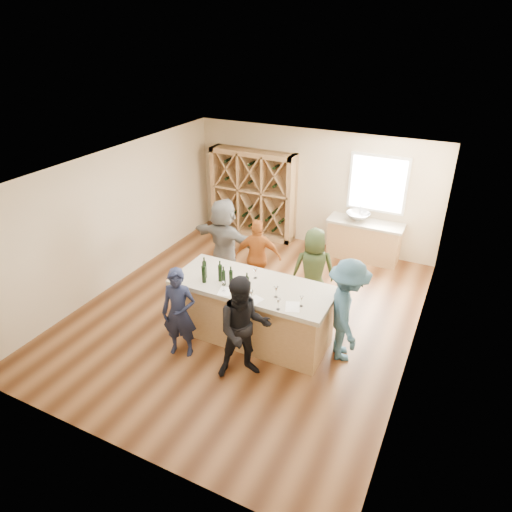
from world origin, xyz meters
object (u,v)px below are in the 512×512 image
at_px(sink, 358,216).
at_px(wine_bottle_a, 205,270).
at_px(person_server, 347,311).
at_px(tasting_counter_base, 253,313).
at_px(person_far_mid, 258,257).
at_px(wine_bottle_e, 231,278).
at_px(wine_bottle_b, 204,274).
at_px(person_near_right, 244,329).
at_px(person_near_left, 179,313).
at_px(wine_rack, 253,194).
at_px(person_far_right, 313,270).
at_px(wine_bottle_f, 247,285).
at_px(wine_bottle_c, 220,273).
at_px(wine_bottle_d, 224,278).
at_px(person_far_left, 224,242).

height_order(sink, wine_bottle_a, wine_bottle_a).
bearing_deg(person_server, tasting_counter_base, 74.15).
bearing_deg(person_far_mid, wine_bottle_e, 81.96).
bearing_deg(wine_bottle_b, person_far_mid, 84.33).
xyz_separation_m(person_near_right, person_far_mid, (-0.89, 2.30, -0.07)).
xyz_separation_m(person_near_left, person_far_mid, (0.29, 2.31, 0.00)).
distance_m(wine_rack, tasting_counter_base, 4.38).
xyz_separation_m(person_far_mid, person_far_right, (1.18, -0.05, 0.03)).
bearing_deg(person_near_left, wine_bottle_f, 17.96).
height_order(person_far_right, wine_bottle_f, person_far_right).
height_order(person_far_mid, person_far_right, person_far_right).
distance_m(wine_bottle_a, wine_bottle_c, 0.29).
bearing_deg(wine_bottle_a, person_far_right, 46.68).
relative_size(wine_bottle_a, person_near_right, 0.18).
bearing_deg(wine_bottle_d, person_far_left, 119.65).
xyz_separation_m(tasting_counter_base, wine_bottle_d, (-0.42, -0.23, 0.71)).
bearing_deg(tasting_counter_base, person_near_right, -71.53).
height_order(wine_rack, wine_bottle_a, wine_rack).
relative_size(wine_rack, sink, 4.06).
height_order(wine_bottle_e, wine_bottle_f, wine_bottle_f).
distance_m(wine_bottle_c, wine_bottle_d, 0.15).
relative_size(sink, tasting_counter_base, 0.21).
xyz_separation_m(sink, wine_bottle_b, (-1.52, -4.11, 0.22)).
bearing_deg(tasting_counter_base, person_near_left, -134.23).
distance_m(wine_bottle_a, wine_bottle_e, 0.52).
xyz_separation_m(wine_bottle_c, person_server, (2.10, 0.35, -0.34)).
distance_m(tasting_counter_base, wine_bottle_c, 0.91).
relative_size(sink, wine_bottle_f, 1.81).
height_order(sink, wine_bottle_e, wine_bottle_e).
bearing_deg(person_near_right, person_far_left, 90.96).
height_order(wine_rack, wine_bottle_c, wine_rack).
distance_m(wine_bottle_b, person_far_left, 1.91).
distance_m(sink, person_far_mid, 2.77).
height_order(person_near_right, person_server, person_server).
height_order(wine_bottle_d, person_near_left, person_near_left).
xyz_separation_m(tasting_counter_base, wine_bottle_a, (-0.83, -0.16, 0.73)).
xyz_separation_m(wine_bottle_c, person_far_left, (-0.85, 1.62, -0.30)).
xyz_separation_m(sink, person_near_right, (-0.46, -4.71, -0.15)).
relative_size(person_server, person_far_right, 1.08).
distance_m(wine_bottle_e, person_far_mid, 1.66).
bearing_deg(person_far_left, wine_bottle_e, 129.88).
bearing_deg(wine_bottle_f, wine_rack, 115.43).
xyz_separation_m(wine_bottle_e, person_near_right, (0.61, -0.72, -0.35)).
height_order(wine_bottle_e, person_near_right, person_near_right).
height_order(person_near_left, person_far_left, person_far_left).
xyz_separation_m(wine_bottle_d, person_far_left, (-0.97, 1.71, -0.28)).
bearing_deg(sink, wine_bottle_d, -106.26).
height_order(tasting_counter_base, person_far_left, person_far_left).
bearing_deg(person_far_right, person_far_left, -29.34).
distance_m(sink, person_far_left, 3.18).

